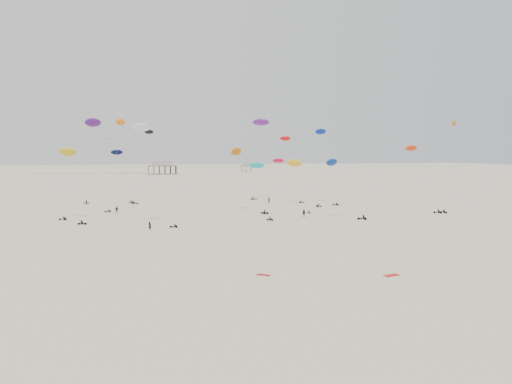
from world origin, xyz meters
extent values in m
plane|color=beige|center=(0.00, 200.00, 0.00)|extent=(900.00, 900.00, 0.00)
cube|color=brown|center=(-10.00, 350.00, 6.15)|extent=(21.00, 13.00, 0.30)
cube|color=silver|center=(-10.00, 350.00, 7.90)|extent=(14.00, 8.40, 3.20)
cube|color=#B2B2AD|center=(-10.00, 350.00, 9.65)|extent=(15.00, 9.00, 0.30)
cube|color=brown|center=(60.00, 380.00, 5.15)|extent=(9.00, 7.00, 0.30)
cube|color=silver|center=(60.00, 380.00, 6.50)|extent=(5.60, 4.20, 2.40)
cube|color=#B2B2AD|center=(60.00, 380.00, 7.85)|extent=(6.00, 4.50, 0.30)
cube|color=black|center=(-62.00, 350.00, 1.45)|extent=(80.00, 0.10, 0.10)
cylinder|color=gray|center=(56.01, 95.76, 12.11)|extent=(0.03, 0.03, 24.47)
ellipsoid|color=#D36B0B|center=(59.20, 98.85, 24.25)|extent=(3.51, 4.13, 1.98)
cylinder|color=gray|center=(15.11, 107.43, 6.93)|extent=(0.03, 0.03, 19.25)
ellipsoid|color=red|center=(12.77, 114.29, 13.84)|extent=(3.42, 2.04, 1.60)
cylinder|color=gray|center=(23.22, 89.16, 6.87)|extent=(0.03, 0.03, 14.96)
ellipsoid|color=navy|center=(20.59, 92.65, 13.73)|extent=(4.63, 3.84, 2.18)
cylinder|color=gray|center=(-39.83, 144.65, 10.61)|extent=(0.03, 0.03, 23.17)
ellipsoid|color=silver|center=(-36.86, 149.97, 21.05)|extent=(2.96, 3.02, 1.53)
cylinder|color=gray|center=(3.65, 93.36, 11.82)|extent=(0.03, 0.03, 23.80)
ellipsoid|color=#691C9A|center=(3.47, 97.47, 23.76)|extent=(4.72, 3.87, 2.12)
cylinder|color=gray|center=(-25.96, 144.99, 11.60)|extent=(0.03, 0.03, 25.32)
ellipsoid|color=black|center=(-23.04, 150.64, 23.21)|extent=(3.87, 3.30, 1.83)
cylinder|color=gray|center=(-41.37, 99.58, 8.05)|extent=(0.03, 0.03, 21.03)
ellipsoid|color=gold|center=(-43.67, 106.77, 16.30)|extent=(5.49, 4.56, 2.57)
cylinder|color=gray|center=(-30.73, 139.77, 8.13)|extent=(0.03, 0.03, 18.05)
ellipsoid|color=#040D3D|center=(-33.45, 144.11, 16.24)|extent=(3.93, 1.75, 1.84)
cylinder|color=gray|center=(23.18, 120.15, 6.31)|extent=(0.03, 0.03, 16.20)
ellipsoid|color=yellow|center=(21.18, 125.67, 12.88)|extent=(4.76, 5.62, 2.69)
cylinder|color=gray|center=(31.55, 123.15, 11.41)|extent=(0.03, 0.03, 24.49)
ellipsoid|color=#0C249F|center=(31.16, 129.05, 22.92)|extent=(4.70, 2.97, 2.19)
cylinder|color=gray|center=(-41.18, 106.94, 11.84)|extent=(0.03, 0.03, 25.75)
ellipsoid|color=#531781|center=(-37.94, 112.43, 23.98)|extent=(4.92, 4.90, 2.51)
cylinder|color=gray|center=(22.49, 130.81, 10.39)|extent=(0.03, 0.03, 21.27)
ellipsoid|color=red|center=(20.90, 134.72, 20.80)|extent=(3.75, 1.87, 1.77)
cylinder|color=gray|center=(48.48, 95.72, 8.74)|extent=(0.03, 0.03, 17.67)
ellipsoid|color=#EE3910|center=(46.04, 98.63, 17.36)|extent=(3.70, 1.68, 1.80)
cylinder|color=gray|center=(-22.54, 88.89, 10.83)|extent=(0.03, 0.03, 24.28)
ellipsoid|color=white|center=(-25.80, 94.57, 21.94)|extent=(5.30, 4.47, 2.44)
cylinder|color=gray|center=(12.88, 144.44, 5.67)|extent=(0.03, 0.03, 12.55)
ellipsoid|color=#1BBDCD|center=(14.23, 148.08, 11.62)|extent=(6.05, 3.53, 2.84)
cylinder|color=gray|center=(2.88, 107.78, 8.11)|extent=(0.03, 0.03, 19.47)
ellipsoid|color=#CE6E0A|center=(0.28, 113.63, 16.42)|extent=(4.86, 5.21, 2.58)
cylinder|color=gray|center=(-33.12, 119.39, 12.31)|extent=(0.03, 0.03, 25.08)
ellipsoid|color=orange|center=(-31.43, 123.54, 24.82)|extent=(3.88, 4.55, 2.19)
imported|color=black|center=(-24.48, 80.73, 0.00)|extent=(0.97, 0.93, 2.21)
imported|color=black|center=(13.83, 93.98, 0.00)|extent=(1.27, 1.18, 2.26)
imported|color=black|center=(-32.47, 112.05, 0.00)|extent=(1.44, 0.92, 2.28)
imported|color=black|center=(13.71, 128.54, 0.00)|extent=(0.98, 0.93, 2.23)
cube|color=red|center=(5.84, 34.30, 0.00)|extent=(2.37, 1.49, 0.08)
cube|color=#B50B13|center=(-10.59, 38.35, 0.00)|extent=(1.87, 1.62, 0.07)
camera|label=1|loc=(-26.34, -24.65, 16.27)|focal=35.00mm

